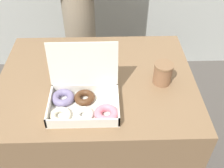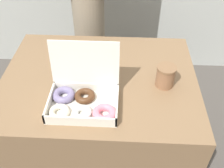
% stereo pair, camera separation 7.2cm
% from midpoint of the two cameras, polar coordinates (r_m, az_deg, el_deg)
% --- Properties ---
extents(ground_plane, '(14.00, 14.00, 0.00)m').
position_cam_midpoint_polar(ground_plane, '(1.99, -1.00, -15.87)').
color(ground_plane, '#4C4742').
extents(table, '(1.04, 0.82, 0.78)m').
position_cam_midpoint_polar(table, '(1.68, -1.16, -8.72)').
color(table, brown).
rests_on(table, ground_plane).
extents(donut_box, '(0.35, 0.26, 0.28)m').
position_cam_midpoint_polar(donut_box, '(1.22, -4.97, -3.21)').
color(donut_box, white).
rests_on(donut_box, table).
extents(coffee_cup, '(0.10, 0.10, 0.12)m').
position_cam_midpoint_polar(coffee_cup, '(1.35, 13.07, 1.67)').
color(coffee_cup, '#8C6042').
rests_on(coffee_cup, table).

